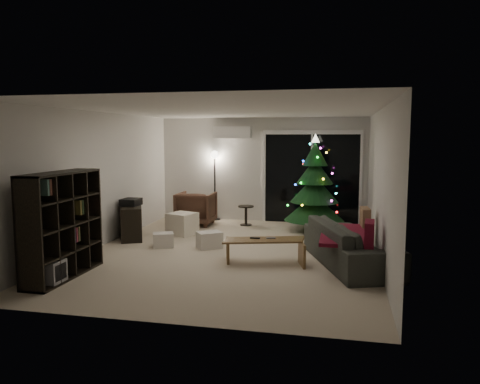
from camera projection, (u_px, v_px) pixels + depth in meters
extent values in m
plane|color=beige|center=(231.00, 252.00, 8.30)|extent=(6.50, 6.50, 0.00)
plane|color=white|center=(231.00, 110.00, 8.01)|extent=(6.50, 6.50, 0.00)
cube|color=silver|center=(262.00, 170.00, 11.31)|extent=(5.00, 0.02, 2.50)
cube|color=silver|center=(161.00, 211.00, 5.00)|extent=(5.00, 0.02, 2.50)
cube|color=silver|center=(100.00, 180.00, 8.68)|extent=(0.02, 6.50, 2.50)
cube|color=silver|center=(380.00, 186.00, 7.63)|extent=(0.02, 6.50, 2.50)
cube|color=black|center=(312.00, 179.00, 11.06)|extent=(2.20, 0.02, 2.10)
cube|color=white|center=(232.00, 132.00, 11.23)|extent=(0.90, 0.22, 0.28)
cube|color=#3F3833|center=(312.00, 221.00, 11.69)|extent=(2.60, 1.00, 0.10)
cube|color=white|center=(313.00, 197.00, 12.02)|extent=(2.20, 0.06, 1.00)
cube|color=black|center=(131.00, 222.00, 9.46)|extent=(0.81, 1.13, 0.66)
cube|color=black|center=(131.00, 202.00, 9.42)|extent=(0.34, 0.40, 0.14)
imported|color=brown|center=(196.00, 208.00, 10.88)|extent=(0.84, 0.86, 0.77)
cube|color=white|center=(182.00, 224.00, 9.79)|extent=(0.65, 0.65, 0.46)
cube|color=beige|center=(163.00, 240.00, 8.69)|extent=(0.46, 0.41, 0.27)
cube|color=beige|center=(209.00, 240.00, 8.63)|extent=(0.54, 0.51, 0.30)
cylinder|color=black|center=(246.00, 216.00, 10.83)|extent=(0.43, 0.43, 0.46)
cylinder|color=black|center=(215.00, 187.00, 11.50)|extent=(0.26, 0.26, 1.63)
imported|color=#434540|center=(350.00, 244.00, 7.46)|extent=(1.61, 2.48, 0.68)
cube|color=maroon|center=(344.00, 235.00, 7.46)|extent=(0.72, 1.67, 0.06)
cube|color=brown|center=(365.00, 221.00, 8.01)|extent=(0.17, 0.45, 0.44)
cube|color=maroon|center=(369.00, 236.00, 6.75)|extent=(0.16, 0.45, 0.44)
cube|color=black|center=(255.00, 238.00, 7.56)|extent=(0.16, 0.05, 0.02)
cube|color=slate|center=(271.00, 238.00, 7.56)|extent=(0.15, 0.09, 0.02)
cone|color=#133415|center=(315.00, 183.00, 10.07)|extent=(1.46, 1.46, 2.10)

